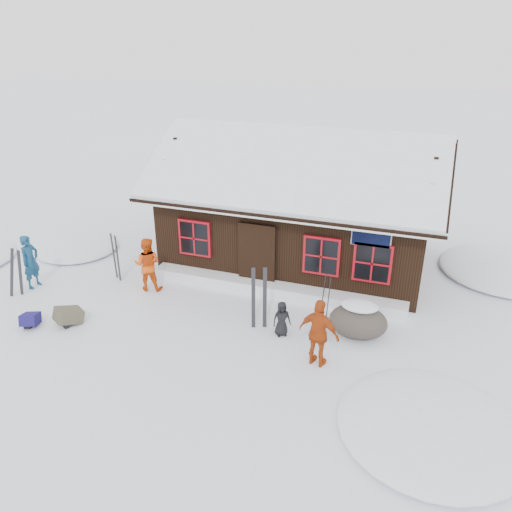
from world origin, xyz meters
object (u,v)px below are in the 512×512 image
(skier_orange_right, at_px, (319,333))
(skier_crouched, at_px, (282,319))
(backpack_blue, at_px, (31,321))
(skier_orange_left, at_px, (147,264))
(boulder, at_px, (358,320))
(ski_poles, at_px, (325,299))
(backpack_olive, at_px, (69,318))
(skier_teal, at_px, (31,262))
(ski_pair_left, at_px, (16,273))

(skier_orange_right, distance_m, skier_crouched, 1.50)
(backpack_blue, bearing_deg, skier_orange_left, 33.49)
(boulder, distance_m, ski_poles, 1.04)
(boulder, xyz_separation_m, backpack_blue, (-8.13, -2.44, -0.29))
(skier_orange_left, relative_size, backpack_olive, 2.53)
(skier_teal, height_order, ski_pair_left, skier_teal)
(skier_orange_right, relative_size, backpack_olive, 2.60)
(skier_crouched, bearing_deg, backpack_blue, 163.39)
(skier_orange_right, bearing_deg, ski_pair_left, 11.66)
(skier_orange_left, relative_size, skier_crouched, 1.75)
(skier_teal, bearing_deg, skier_orange_right, -93.36)
(skier_orange_right, relative_size, ski_pair_left, 1.09)
(ski_pair_left, relative_size, backpack_blue, 2.94)
(ski_poles, bearing_deg, skier_teal, -173.42)
(boulder, bearing_deg, backpack_olive, -164.49)
(skier_teal, bearing_deg, backpack_blue, -138.41)
(skier_crouched, bearing_deg, ski_poles, 16.57)
(skier_orange_left, xyz_separation_m, backpack_blue, (-1.87, -2.84, -0.68))
(boulder, bearing_deg, skier_teal, -176.36)
(skier_crouched, height_order, backpack_olive, skier_crouched)
(backpack_blue, distance_m, backpack_olive, 0.98)
(ski_pair_left, height_order, backpack_blue, ski_pair_left)
(ski_pair_left, xyz_separation_m, backpack_blue, (1.48, -1.22, -0.58))
(ski_poles, height_order, backpack_olive, ski_poles)
(skier_teal, distance_m, skier_orange_right, 8.98)
(skier_orange_left, xyz_separation_m, backpack_olive, (-0.99, -2.41, -0.64))
(ski_poles, bearing_deg, boulder, -22.62)
(skier_crouched, bearing_deg, ski_pair_left, 151.70)
(backpack_olive, bearing_deg, skier_orange_right, 34.04)
(skier_crouched, xyz_separation_m, ski_poles, (0.89, 1.02, 0.19))
(skier_orange_left, height_order, skier_orange_right, skier_orange_right)
(skier_crouched, bearing_deg, skier_orange_right, -70.75)
(ski_pair_left, height_order, backpack_olive, ski_pair_left)
(backpack_blue, relative_size, backpack_olive, 0.81)
(skier_orange_left, height_order, skier_crouched, skier_orange_left)
(ski_poles, bearing_deg, ski_pair_left, -169.52)
(backpack_olive, bearing_deg, skier_orange_left, 97.59)
(ski_pair_left, bearing_deg, backpack_olive, -32.29)
(skier_teal, distance_m, skier_orange_left, 3.50)
(skier_orange_left, height_order, boulder, skier_orange_left)
(skier_crouched, bearing_deg, backpack_olive, 161.69)
(backpack_blue, bearing_deg, boulder, -6.45)
(skier_orange_left, xyz_separation_m, ski_poles, (5.32, -0.01, -0.16))
(skier_crouched, distance_m, ski_poles, 1.37)
(skier_orange_right, height_order, backpack_blue, skier_orange_right)
(skier_teal, distance_m, skier_crouched, 7.79)
(skier_teal, relative_size, skier_orange_right, 0.98)
(skier_orange_left, distance_m, ski_poles, 5.32)
(skier_crouched, relative_size, boulder, 0.64)
(skier_crouched, bearing_deg, boulder, -13.38)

